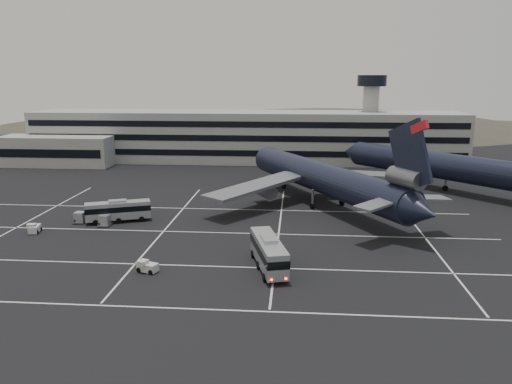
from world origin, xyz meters
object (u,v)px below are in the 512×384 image
at_px(trijet_main, 324,178).
at_px(bus_far, 118,210).
at_px(uld_cluster, 104,215).
at_px(bus_near, 269,251).
at_px(tug_a, 34,228).

height_order(trijet_main, bus_far, trijet_main).
bearing_deg(uld_cluster, bus_far, -18.69).
distance_m(bus_near, bus_far, 32.07).
distance_m(trijet_main, uld_cluster, 39.69).
xyz_separation_m(trijet_main, tug_a, (-45.33, -20.64, -4.55)).
distance_m(trijet_main, tug_a, 50.01).
xyz_separation_m(bus_near, tug_a, (-36.90, 11.68, -1.55)).
distance_m(bus_far, tug_a, 12.97).
relative_size(bus_far, uld_cluster, 1.09).
relative_size(bus_near, uld_cluster, 1.23).
xyz_separation_m(bus_far, uld_cluster, (-2.87, 0.97, -1.13)).
bearing_deg(bus_far, bus_near, -147.00).
height_order(trijet_main, tug_a, trijet_main).
bearing_deg(uld_cluster, bus_near, -34.20).
bearing_deg(uld_cluster, tug_a, -134.92).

